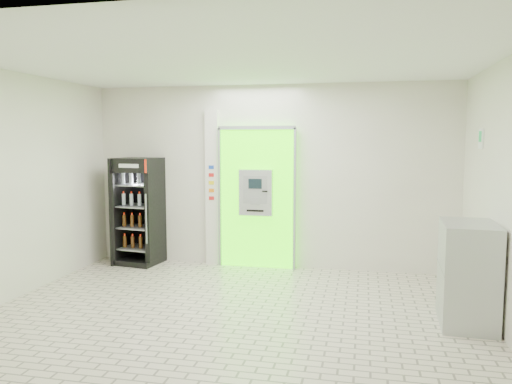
% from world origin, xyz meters
% --- Properties ---
extents(ground, '(6.00, 6.00, 0.00)m').
position_xyz_m(ground, '(0.00, 0.00, 0.00)').
color(ground, beige).
rests_on(ground, ground).
extents(room_shell, '(6.00, 6.00, 6.00)m').
position_xyz_m(room_shell, '(0.00, 0.00, 1.84)').
color(room_shell, silver).
rests_on(room_shell, ground).
extents(atm_assembly, '(1.30, 0.24, 2.33)m').
position_xyz_m(atm_assembly, '(-0.20, 2.41, 1.17)').
color(atm_assembly, '#3AFF00').
rests_on(atm_assembly, ground).
extents(pillar, '(0.22, 0.11, 2.60)m').
position_xyz_m(pillar, '(-0.98, 2.45, 1.30)').
color(pillar, silver).
rests_on(pillar, ground).
extents(beverage_cooler, '(0.75, 0.70, 1.80)m').
position_xyz_m(beverage_cooler, '(-2.21, 2.20, 0.87)').
color(beverage_cooler, black).
rests_on(beverage_cooler, ground).
extents(steel_cabinet, '(0.63, 0.91, 1.17)m').
position_xyz_m(steel_cabinet, '(2.70, 0.37, 0.59)').
color(steel_cabinet, '#A7AAAF').
rests_on(steel_cabinet, ground).
extents(exit_sign, '(0.02, 0.22, 0.26)m').
position_xyz_m(exit_sign, '(2.99, 1.40, 2.12)').
color(exit_sign, white).
rests_on(exit_sign, room_shell).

